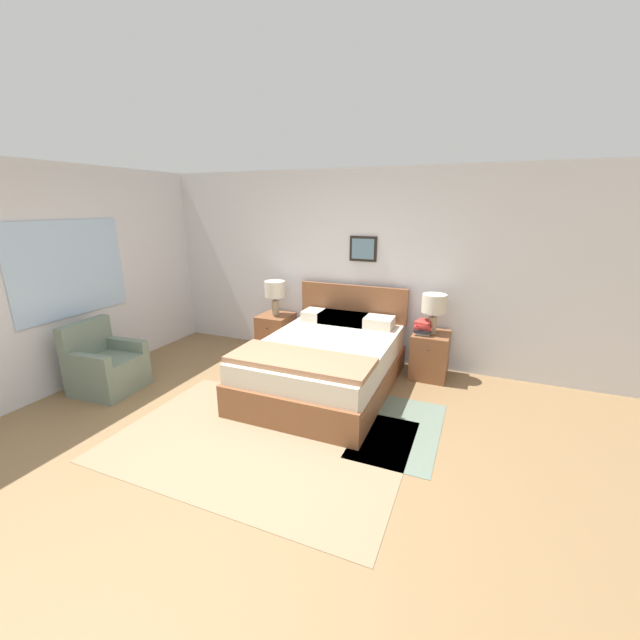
{
  "coord_description": "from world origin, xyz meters",
  "views": [
    {
      "loc": [
        1.79,
        -2.39,
        2.14
      ],
      "look_at": [
        0.15,
        1.52,
        0.89
      ],
      "focal_mm": 22.0,
      "sensor_mm": 36.0,
      "label": 1
    }
  ],
  "objects": [
    {
      "name": "ground_plane",
      "position": [
        0.0,
        0.0,
        0.0
      ],
      "size": [
        16.0,
        16.0,
        0.0
      ],
      "primitive_type": "plane",
      "color": "olive"
    },
    {
      "name": "wall_back",
      "position": [
        0.0,
        2.79,
        1.3
      ],
      "size": [
        7.83,
        0.09,
        2.6
      ],
      "color": "silver",
      "rests_on": "ground_plane"
    },
    {
      "name": "nightstand_near_window",
      "position": [
        -0.95,
        2.46,
        0.29
      ],
      "size": [
        0.45,
        0.52,
        0.58
      ],
      "color": "brown",
      "rests_on": "ground_plane"
    },
    {
      "name": "area_rug_bedside",
      "position": [
        1.2,
        1.06,
        0.0
      ],
      "size": [
        0.77,
        1.32,
        0.01
      ],
      "color": "slate",
      "rests_on": "ground_plane"
    },
    {
      "name": "nightstand_by_door",
      "position": [
        1.28,
        2.46,
        0.29
      ],
      "size": [
        0.45,
        0.52,
        0.58
      ],
      "color": "brown",
      "rests_on": "ground_plane"
    },
    {
      "name": "table_lamp_near_window",
      "position": [
        -0.95,
        2.46,
        0.94
      ],
      "size": [
        0.3,
        0.3,
        0.5
      ],
      "color": "gray",
      "rests_on": "nightstand_near_window"
    },
    {
      "name": "book_slim_near_top",
      "position": [
        1.18,
        2.41,
        0.7
      ],
      "size": [
        0.18,
        0.28,
        0.03
      ],
      "rotation": [
        0.0,
        0.0,
        0.13
      ],
      "color": "#B7332D",
      "rests_on": "book_novel_upper"
    },
    {
      "name": "book_hardcover_middle",
      "position": [
        1.18,
        2.41,
        0.64
      ],
      "size": [
        0.19,
        0.28,
        0.04
      ],
      "rotation": [
        0.0,
        0.0,
        -0.05
      ],
      "color": "#232328",
      "rests_on": "book_thick_bottom"
    },
    {
      "name": "area_rug_main",
      "position": [
        0.02,
        0.35,
        0.0
      ],
      "size": [
        2.7,
        1.8,
        0.01
      ],
      "color": "#897556",
      "rests_on": "ground_plane"
    },
    {
      "name": "book_novel_upper",
      "position": [
        1.18,
        2.41,
        0.67
      ],
      "size": [
        0.22,
        0.23,
        0.03
      ],
      "rotation": [
        0.0,
        0.0,
        0.05
      ],
      "color": "#B7332D",
      "rests_on": "book_hardcover_middle"
    },
    {
      "name": "bed",
      "position": [
        0.17,
        1.66,
        0.32
      ],
      "size": [
        1.52,
        2.14,
        1.07
      ],
      "color": "brown",
      "rests_on": "ground_plane"
    },
    {
      "name": "wall_left",
      "position": [
        -2.75,
        1.35,
        1.3
      ],
      "size": [
        0.08,
        5.16,
        2.6
      ],
      "color": "silver",
      "rests_on": "ground_plane"
    },
    {
      "name": "book_paperback_top",
      "position": [
        1.18,
        2.41,
        0.74
      ],
      "size": [
        0.22,
        0.26,
        0.03
      ],
      "rotation": [
        0.0,
        0.0,
        -0.2
      ],
      "color": "#B7332D",
      "rests_on": "book_slim_near_top"
    },
    {
      "name": "book_thick_bottom",
      "position": [
        1.18,
        2.41,
        0.6
      ],
      "size": [
        0.17,
        0.21,
        0.03
      ],
      "rotation": [
        0.0,
        0.0,
        0.03
      ],
      "color": "silver",
      "rests_on": "nightstand_by_door"
    },
    {
      "name": "table_lamp_by_door",
      "position": [
        1.28,
        2.46,
        0.94
      ],
      "size": [
        0.3,
        0.3,
        0.5
      ],
      "color": "gray",
      "rests_on": "nightstand_by_door"
    },
    {
      "name": "armchair",
      "position": [
        -2.22,
        0.59,
        0.29
      ],
      "size": [
        0.71,
        0.71,
        0.83
      ],
      "rotation": [
        0.0,
        0.0,
        -1.49
      ],
      "color": "slate",
      "rests_on": "ground_plane"
    }
  ]
}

